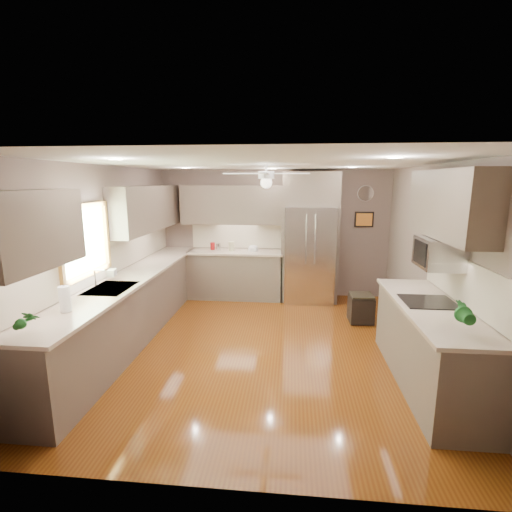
% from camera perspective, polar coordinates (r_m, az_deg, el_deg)
% --- Properties ---
extents(floor, '(5.00, 5.00, 0.00)m').
position_cam_1_polar(floor, '(5.37, 1.22, -13.65)').
color(floor, '#52240A').
rests_on(floor, ground).
extents(ceiling, '(5.00, 5.00, 0.00)m').
position_cam_1_polar(ceiling, '(4.87, 1.35, 14.05)').
color(ceiling, white).
rests_on(ceiling, ground).
extents(wall_back, '(4.50, 0.00, 4.50)m').
position_cam_1_polar(wall_back, '(7.43, 2.73, 3.48)').
color(wall_back, '#6A5951').
rests_on(wall_back, ground).
extents(wall_front, '(4.50, 0.00, 4.50)m').
position_cam_1_polar(wall_front, '(2.59, -2.96, -11.95)').
color(wall_front, '#6A5951').
rests_on(wall_front, ground).
extents(wall_left, '(0.00, 5.00, 5.00)m').
position_cam_1_polar(wall_left, '(5.60, -22.32, 0.00)').
color(wall_left, '#6A5951').
rests_on(wall_left, ground).
extents(wall_right, '(0.00, 5.00, 5.00)m').
position_cam_1_polar(wall_right, '(5.31, 26.30, -0.93)').
color(wall_right, '#6A5951').
rests_on(wall_right, ground).
extents(canister_a, '(0.11, 0.11, 0.14)m').
position_cam_1_polar(canister_a, '(7.37, -6.69, 1.54)').
color(canister_a, maroon).
rests_on(canister_a, back_run).
extents(canister_b, '(0.12, 0.12, 0.14)m').
position_cam_1_polar(canister_b, '(7.33, -5.79, 1.42)').
color(canister_b, silver).
rests_on(canister_b, back_run).
extents(canister_c, '(0.15, 0.15, 0.18)m').
position_cam_1_polar(canister_c, '(7.24, -3.80, 1.49)').
color(canister_c, '#BAB78B').
rests_on(canister_c, back_run).
extents(soap_bottle, '(0.11, 0.11, 0.21)m').
position_cam_1_polar(soap_bottle, '(5.48, -21.15, -2.35)').
color(soap_bottle, white).
rests_on(soap_bottle, left_run).
extents(potted_plant_left, '(0.17, 0.13, 0.30)m').
position_cam_1_polar(potted_plant_left, '(3.84, -32.16, -8.38)').
color(potted_plant_left, '#164F1C').
rests_on(potted_plant_left, left_run).
extents(potted_plant_right, '(0.20, 0.16, 0.35)m').
position_cam_1_polar(potted_plant_right, '(3.85, 29.40, -7.66)').
color(potted_plant_right, '#164F1C').
rests_on(potted_plant_right, right_run).
extents(bowl, '(0.20, 0.20, 0.05)m').
position_cam_1_polar(bowl, '(7.18, -0.45, 0.89)').
color(bowl, '#BAB78B').
rests_on(bowl, back_run).
extents(left_run, '(0.65, 4.70, 1.45)m').
position_cam_1_polar(left_run, '(5.80, -18.44, -7.20)').
color(left_run, brown).
rests_on(left_run, ground).
extents(back_run, '(1.85, 0.65, 1.45)m').
position_cam_1_polar(back_run, '(7.36, -3.09, -2.68)').
color(back_run, brown).
rests_on(back_run, ground).
extents(uppers, '(4.50, 4.70, 0.95)m').
position_cam_1_polar(uppers, '(5.68, -5.67, 7.29)').
color(uppers, brown).
rests_on(uppers, wall_left).
extents(window, '(0.05, 1.12, 0.92)m').
position_cam_1_polar(window, '(5.11, -24.86, 2.19)').
color(window, '#BFF2B2').
rests_on(window, wall_left).
extents(sink, '(0.50, 0.70, 0.32)m').
position_cam_1_polar(sink, '(5.11, -21.44, -4.95)').
color(sink, silver).
rests_on(sink, left_run).
extents(refrigerator, '(1.06, 0.75, 2.45)m').
position_cam_1_polar(refrigerator, '(7.10, 8.24, 2.50)').
color(refrigerator, silver).
rests_on(refrigerator, ground).
extents(right_run, '(0.70, 2.20, 1.45)m').
position_cam_1_polar(right_run, '(4.70, 25.16, -12.13)').
color(right_run, brown).
rests_on(right_run, ground).
extents(microwave, '(0.43, 0.55, 0.34)m').
position_cam_1_polar(microwave, '(4.68, 26.31, 0.43)').
color(microwave, silver).
rests_on(microwave, wall_right).
extents(ceiling_fan, '(1.18, 1.18, 0.32)m').
position_cam_1_polar(ceiling_fan, '(5.16, 1.59, 12.04)').
color(ceiling_fan, white).
rests_on(ceiling_fan, ceiling).
extents(recessed_lights, '(2.84, 3.14, 0.01)m').
position_cam_1_polar(recessed_lights, '(5.27, 1.24, 13.79)').
color(recessed_lights, white).
rests_on(recessed_lights, ceiling).
extents(wall_clock, '(0.30, 0.03, 0.30)m').
position_cam_1_polar(wall_clock, '(7.47, 16.50, 9.23)').
color(wall_clock, white).
rests_on(wall_clock, wall_back).
extents(framed_print, '(0.36, 0.03, 0.30)m').
position_cam_1_polar(framed_print, '(7.50, 16.29, 5.41)').
color(framed_print, black).
rests_on(framed_print, wall_back).
extents(stool, '(0.39, 0.39, 0.46)m').
position_cam_1_polar(stool, '(6.35, 15.83, -7.75)').
color(stool, black).
rests_on(stool, ground).
extents(paper_towel, '(0.12, 0.12, 0.29)m').
position_cam_1_polar(paper_towel, '(4.35, -27.33, -5.88)').
color(paper_towel, white).
rests_on(paper_towel, left_run).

